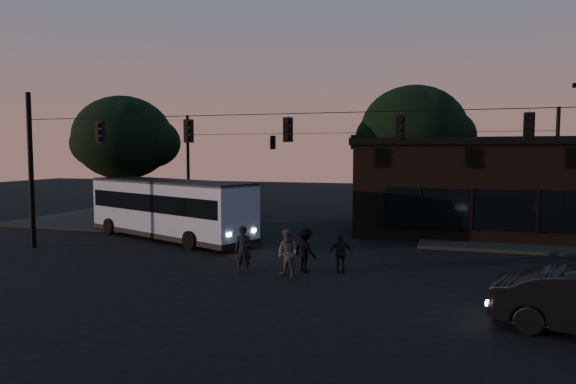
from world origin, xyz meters
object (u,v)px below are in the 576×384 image
(building, at_px, (494,185))
(pedestrian_b, at_px, (288,253))
(pedestrian_a, at_px, (243,250))
(pedestrian_d, at_px, (305,250))
(pedestrian_c, at_px, (341,253))
(bus, at_px, (169,206))

(building, relative_size, pedestrian_b, 8.65)
(pedestrian_a, relative_size, pedestrian_d, 1.05)
(pedestrian_a, height_order, pedestrian_b, pedestrian_a)
(building, xyz_separation_m, pedestrian_c, (-6.59, -12.94, -1.94))
(pedestrian_a, relative_size, pedestrian_b, 1.02)
(bus, bearing_deg, pedestrian_c, -2.39)
(pedestrian_b, bearing_deg, building, 82.94)
(bus, height_order, pedestrian_d, bus)
(pedestrian_b, xyz_separation_m, pedestrian_c, (1.78, 1.18, -0.12))
(pedestrian_b, relative_size, pedestrian_d, 1.03)
(pedestrian_c, bearing_deg, pedestrian_d, -5.83)
(bus, xyz_separation_m, pedestrian_a, (6.72, -6.15, -0.86))
(building, xyz_separation_m, pedestrian_a, (-10.17, -14.02, -1.80))
(pedestrian_b, height_order, pedestrian_d, pedestrian_b)
(pedestrian_b, bearing_deg, pedestrian_d, 90.44)
(pedestrian_c, distance_m, pedestrian_d, 1.38)
(bus, height_order, pedestrian_c, bus)
(pedestrian_a, height_order, pedestrian_c, pedestrian_a)
(bus, relative_size, pedestrian_b, 6.33)
(pedestrian_b, height_order, pedestrian_c, pedestrian_b)
(bus, bearing_deg, pedestrian_b, -12.41)
(pedestrian_d, bearing_deg, pedestrian_c, -137.54)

